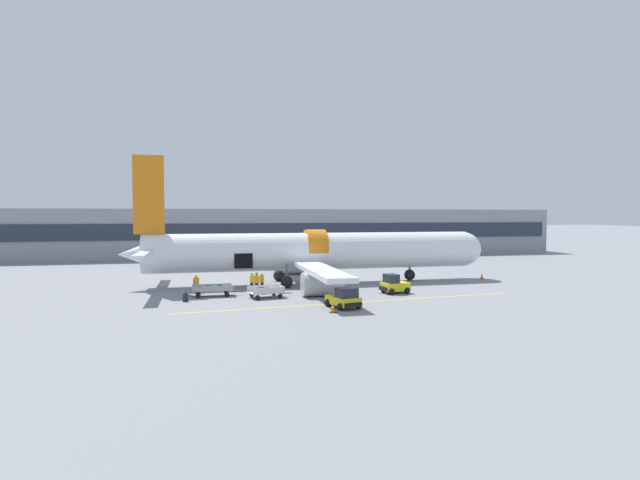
{
  "coord_description": "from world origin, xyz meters",
  "views": [
    {
      "loc": [
        -9.38,
        -43.33,
        6.85
      ],
      "look_at": [
        1.14,
        1.69,
        4.51
      ],
      "focal_mm": 28.0,
      "sensor_mm": 36.0,
      "label": 1
    }
  ],
  "objects_px": {
    "baggage_tug_lead": "(344,299)",
    "ground_crew_supervisor": "(262,281)",
    "ground_crew_driver": "(252,281)",
    "suitcase_on_tarmac_upright": "(185,298)",
    "baggage_tug_mid": "(394,285)",
    "airplane": "(310,252)",
    "baggage_cart_queued": "(266,292)",
    "baggage_cart_loading": "(213,290)",
    "ground_crew_loader_a": "(196,283)",
    "ground_crew_loader_b": "(257,282)"
  },
  "relations": [
    {
      "from": "suitcase_on_tarmac_upright",
      "to": "airplane",
      "type": "bearing_deg",
      "value": 33.96
    },
    {
      "from": "suitcase_on_tarmac_upright",
      "to": "baggage_cart_queued",
      "type": "bearing_deg",
      "value": 3.82
    },
    {
      "from": "airplane",
      "to": "suitcase_on_tarmac_upright",
      "type": "bearing_deg",
      "value": -146.04
    },
    {
      "from": "baggage_cart_loading",
      "to": "ground_crew_supervisor",
      "type": "bearing_deg",
      "value": 29.06
    },
    {
      "from": "baggage_cart_loading",
      "to": "baggage_tug_mid",
      "type": "bearing_deg",
      "value": -7.07
    },
    {
      "from": "baggage_tug_mid",
      "to": "airplane",
      "type": "bearing_deg",
      "value": 127.28
    },
    {
      "from": "ground_crew_loader_a",
      "to": "ground_crew_driver",
      "type": "distance_m",
      "value": 4.87
    },
    {
      "from": "ground_crew_loader_a",
      "to": "baggage_tug_lead",
      "type": "bearing_deg",
      "value": -42.87
    },
    {
      "from": "baggage_tug_mid",
      "to": "baggage_cart_queued",
      "type": "bearing_deg",
      "value": 179.11
    },
    {
      "from": "baggage_tug_mid",
      "to": "ground_crew_loader_b",
      "type": "relative_size",
      "value": 1.37
    },
    {
      "from": "ground_crew_supervisor",
      "to": "baggage_cart_queued",
      "type": "bearing_deg",
      "value": -91.59
    },
    {
      "from": "baggage_cart_loading",
      "to": "baggage_cart_queued",
      "type": "xyz_separation_m",
      "value": [
        4.3,
        -1.74,
        -0.04
      ]
    },
    {
      "from": "airplane",
      "to": "ground_crew_supervisor",
      "type": "bearing_deg",
      "value": -147.56
    },
    {
      "from": "ground_crew_loader_a",
      "to": "suitcase_on_tarmac_upright",
      "type": "xyz_separation_m",
      "value": [
        -0.76,
        -4.51,
        -0.54
      ]
    },
    {
      "from": "baggage_cart_loading",
      "to": "ground_crew_loader_b",
      "type": "distance_m",
      "value": 3.89
    },
    {
      "from": "baggage_tug_lead",
      "to": "baggage_cart_queued",
      "type": "xyz_separation_m",
      "value": [
        -5.01,
        5.86,
        -0.2
      ]
    },
    {
      "from": "airplane",
      "to": "ground_crew_supervisor",
      "type": "xyz_separation_m",
      "value": [
        -5.2,
        -3.31,
        -2.28
      ]
    },
    {
      "from": "airplane",
      "to": "baggage_tug_lead",
      "type": "distance_m",
      "value": 13.6
    },
    {
      "from": "airplane",
      "to": "baggage_tug_mid",
      "type": "xyz_separation_m",
      "value": [
        5.85,
        -7.68,
        -2.41
      ]
    },
    {
      "from": "ground_crew_loader_a",
      "to": "suitcase_on_tarmac_upright",
      "type": "relative_size",
      "value": 2.27
    },
    {
      "from": "baggage_cart_loading",
      "to": "airplane",
      "type": "bearing_deg",
      "value": 30.92
    },
    {
      "from": "ground_crew_driver",
      "to": "suitcase_on_tarmac_upright",
      "type": "xyz_separation_m",
      "value": [
        -5.63,
        -4.33,
        -0.56
      ]
    },
    {
      "from": "baggage_tug_mid",
      "to": "suitcase_on_tarmac_upright",
      "type": "bearing_deg",
      "value": -179.16
    },
    {
      "from": "baggage_cart_loading",
      "to": "baggage_tug_lead",
      "type": "bearing_deg",
      "value": -39.26
    },
    {
      "from": "baggage_cart_queued",
      "to": "baggage_cart_loading",
      "type": "bearing_deg",
      "value": 157.93
    },
    {
      "from": "airplane",
      "to": "baggage_tug_lead",
      "type": "height_order",
      "value": "airplane"
    },
    {
      "from": "baggage_cart_loading",
      "to": "baggage_cart_queued",
      "type": "height_order",
      "value": "baggage_cart_loading"
    },
    {
      "from": "airplane",
      "to": "baggage_tug_mid",
      "type": "distance_m",
      "value": 9.95
    },
    {
      "from": "baggage_tug_mid",
      "to": "ground_crew_loader_a",
      "type": "relative_size",
      "value": 1.58
    },
    {
      "from": "baggage_cart_queued",
      "to": "ground_crew_loader_b",
      "type": "height_order",
      "value": "ground_crew_loader_b"
    },
    {
      "from": "airplane",
      "to": "ground_crew_supervisor",
      "type": "distance_m",
      "value": 6.57
    },
    {
      "from": "baggage_tug_lead",
      "to": "baggage_tug_mid",
      "type": "distance_m",
      "value": 8.39
    },
    {
      "from": "baggage_cart_loading",
      "to": "ground_crew_supervisor",
      "type": "distance_m",
      "value": 5.07
    },
    {
      "from": "suitcase_on_tarmac_upright",
      "to": "ground_crew_loader_b",
      "type": "bearing_deg",
      "value": 27.2
    },
    {
      "from": "ground_crew_driver",
      "to": "suitcase_on_tarmac_upright",
      "type": "height_order",
      "value": "ground_crew_driver"
    },
    {
      "from": "suitcase_on_tarmac_upright",
      "to": "baggage_tug_lead",
      "type": "bearing_deg",
      "value": -25.34
    },
    {
      "from": "baggage_tug_lead",
      "to": "baggage_cart_queued",
      "type": "height_order",
      "value": "baggage_tug_lead"
    },
    {
      "from": "suitcase_on_tarmac_upright",
      "to": "baggage_tug_mid",
      "type": "bearing_deg",
      "value": 0.84
    },
    {
      "from": "baggage_tug_mid",
      "to": "baggage_cart_queued",
      "type": "relative_size",
      "value": 0.68
    },
    {
      "from": "baggage_cart_loading",
      "to": "ground_crew_supervisor",
      "type": "height_order",
      "value": "ground_crew_supervisor"
    },
    {
      "from": "baggage_tug_lead",
      "to": "ground_crew_driver",
      "type": "height_order",
      "value": "ground_crew_driver"
    },
    {
      "from": "baggage_tug_mid",
      "to": "ground_crew_loader_a",
      "type": "distance_m",
      "value": 17.4
    },
    {
      "from": "ground_crew_loader_a",
      "to": "ground_crew_driver",
      "type": "bearing_deg",
      "value": -2.12
    },
    {
      "from": "baggage_tug_mid",
      "to": "baggage_cart_loading",
      "type": "bearing_deg",
      "value": 172.93
    },
    {
      "from": "baggage_tug_mid",
      "to": "ground_crew_loader_b",
      "type": "height_order",
      "value": "ground_crew_loader_b"
    },
    {
      "from": "ground_crew_loader_b",
      "to": "suitcase_on_tarmac_upright",
      "type": "distance_m",
      "value": 6.7
    },
    {
      "from": "airplane",
      "to": "baggage_cart_queued",
      "type": "height_order",
      "value": "airplane"
    },
    {
      "from": "baggage_tug_lead",
      "to": "ground_crew_supervisor",
      "type": "xyz_separation_m",
      "value": [
        -4.89,
        10.06,
        0.17
      ]
    },
    {
      "from": "baggage_tug_lead",
      "to": "ground_crew_loader_b",
      "type": "distance_m",
      "value": 10.14
    },
    {
      "from": "baggage_cart_queued",
      "to": "ground_crew_supervisor",
      "type": "distance_m",
      "value": 4.22
    }
  ]
}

